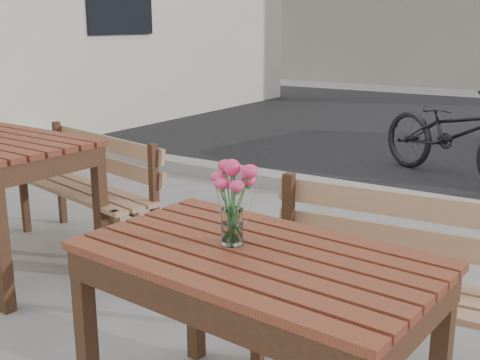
% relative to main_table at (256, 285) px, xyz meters
% --- Properties ---
extents(main_table, '(1.23, 0.79, 0.73)m').
position_rel_main_table_xyz_m(main_table, '(0.00, 0.00, 0.00)').
color(main_table, '#582517').
rests_on(main_table, ground).
extents(main_bench, '(1.33, 0.47, 0.82)m').
position_rel_main_table_xyz_m(main_bench, '(0.33, 0.72, -0.11)').
color(main_bench, '#A07453').
rests_on(main_bench, ground).
extents(main_vase, '(0.16, 0.16, 0.30)m').
position_rel_main_table_xyz_m(main_vase, '(-0.10, 0.02, 0.30)').
color(main_vase, white).
rests_on(main_vase, main_table).
extents(second_bench, '(1.31, 0.64, 0.78)m').
position_rel_main_table_xyz_m(second_bench, '(-1.93, 1.12, -0.13)').
color(second_bench, '#A07453').
rests_on(second_bench, ground).
extents(bicycle, '(1.82, 1.35, 0.91)m').
position_rel_main_table_xyz_m(bicycle, '(-0.34, 4.20, -0.15)').
color(bicycle, black).
rests_on(bicycle, ground).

